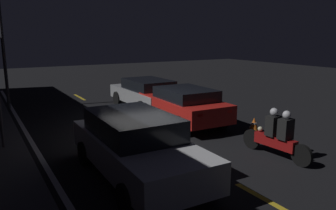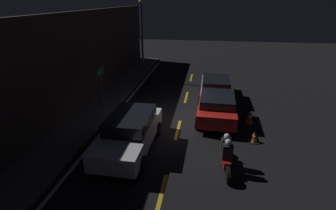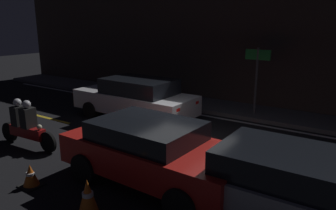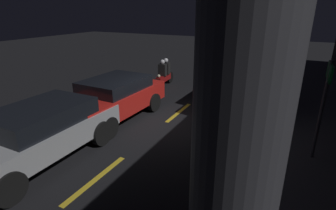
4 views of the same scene
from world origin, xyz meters
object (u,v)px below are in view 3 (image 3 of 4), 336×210
sedan_white (136,98)px  taxi_red (153,151)px  hatchback_silver (299,189)px  traffic_cone_mid (88,197)px  shop_sign (257,68)px  traffic_cone_near (31,176)px  motorcycle (25,125)px

sedan_white → taxi_red: size_ratio=1.10×
hatchback_silver → traffic_cone_mid: bearing=-153.0°
sedan_white → taxi_red: (3.39, -3.56, -0.02)m
sedan_white → hatchback_silver: bearing=152.0°
shop_sign → traffic_cone_mid: bearing=-92.7°
traffic_cone_mid → hatchback_silver: bearing=26.7°
traffic_cone_near → hatchback_silver: bearing=17.5°
hatchback_silver → traffic_cone_near: size_ratio=8.69×
motorcycle → traffic_cone_mid: (3.97, -1.37, -0.29)m
taxi_red → motorcycle: (-4.25, -0.25, -0.12)m
hatchback_silver → motorcycle: bearing=-177.5°
hatchback_silver → traffic_cone_mid: 3.68m
taxi_red → hatchback_silver: (2.99, 0.03, -0.00)m
taxi_red → sedan_white: bearing=135.5°
sedan_white → motorcycle: (-0.85, -3.81, -0.15)m
motorcycle → sedan_white: bearing=73.9°
sedan_white → hatchback_silver: sedan_white is taller
traffic_cone_near → motorcycle: bearing=148.4°
traffic_cone_mid → shop_sign: 7.89m
traffic_cone_near → traffic_cone_mid: traffic_cone_mid is taller
motorcycle → traffic_cone_mid: bearing=-22.5°
sedan_white → hatchback_silver: size_ratio=1.05×
traffic_cone_near → shop_sign: 8.16m
taxi_red → traffic_cone_near: bearing=-141.1°
taxi_red → motorcycle: 4.26m
motorcycle → traffic_cone_near: bearing=-35.1°
hatchback_silver → shop_sign: size_ratio=1.79×
motorcycle → shop_sign: 7.80m
sedan_white → traffic_cone_mid: (3.12, -5.18, -0.44)m
motorcycle → traffic_cone_mid: 4.21m
motorcycle → shop_sign: bearing=52.3°
traffic_cone_mid → shop_sign: size_ratio=0.29×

